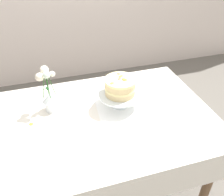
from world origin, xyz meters
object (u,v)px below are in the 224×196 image
Objects in this scene: cake_stand at (120,96)px; layer_cake at (120,86)px; dining_table at (107,129)px; flower_vase at (49,93)px.

cake_stand is 1.39× the size of layer_cake.
dining_table is 0.29m from layer_cake.
dining_table is 0.24m from cake_stand.
dining_table is 4.83× the size of cake_stand.
layer_cake is at bearing 40.43° from dining_table.
layer_cake is (0.00, 0.00, 0.07)m from cake_stand.
layer_cake reaches higher than dining_table.
dining_table is 4.43× the size of flower_vase.
cake_stand is at bearing -91.06° from layer_cake.
cake_stand reaches higher than dining_table.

